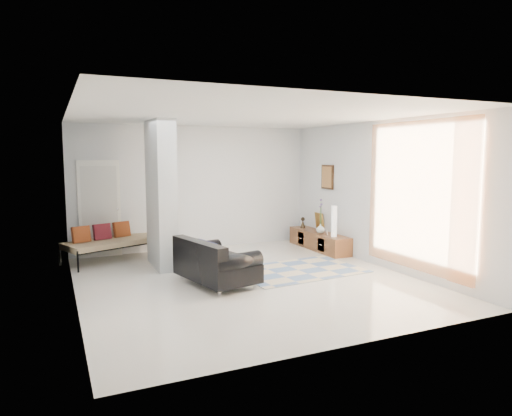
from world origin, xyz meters
name	(u,v)px	position (x,y,z in m)	size (l,w,h in m)	color
floor	(247,280)	(0.00, 0.00, 0.00)	(6.00, 6.00, 0.00)	silver
ceiling	(246,115)	(0.00, 0.00, 2.80)	(6.00, 6.00, 0.00)	white
wall_back	(195,188)	(0.00, 3.00, 1.40)	(6.00, 6.00, 0.00)	silver
wall_front	(354,223)	(0.00, -3.00, 1.40)	(6.00, 6.00, 0.00)	silver
wall_left	(72,207)	(-2.75, 0.00, 1.40)	(6.00, 6.00, 0.00)	silver
wall_right	(377,194)	(2.75, 0.00, 1.40)	(6.00, 6.00, 0.00)	silver
partition_column	(161,194)	(-1.10, 1.60, 1.40)	(0.35, 1.20, 2.80)	#B7BDBE
hallway_door	(100,209)	(-2.10, 2.96, 1.02)	(0.85, 0.06, 2.04)	white
curtain	(417,196)	(2.67, -1.15, 1.45)	(2.55, 2.55, 0.00)	orange
wall_art	(327,177)	(2.72, 1.70, 1.65)	(0.04, 0.45, 0.55)	#351E0E
media_console	(319,240)	(2.52, 1.70, 0.20)	(0.45, 1.97, 0.80)	brown
loveseat	(213,263)	(-0.61, -0.01, 0.36)	(1.18, 1.64, 0.76)	silver
daybed	(112,241)	(-1.93, 2.46, 0.41)	(2.07, 1.46, 0.77)	black
area_rug	(298,270)	(1.13, 0.20, 0.01)	(2.31, 1.54, 0.01)	#C1B394
cylinder_lamp	(334,221)	(2.50, 1.07, 0.73)	(0.12, 0.12, 0.66)	white
bronze_figurine	(303,223)	(2.47, 2.35, 0.53)	(0.13, 0.13, 0.26)	black
vase	(320,228)	(2.47, 1.56, 0.50)	(0.20, 0.20, 0.21)	white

